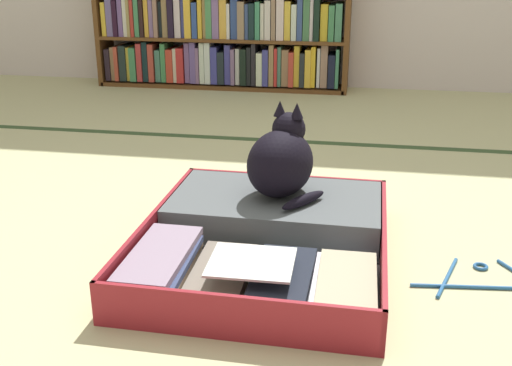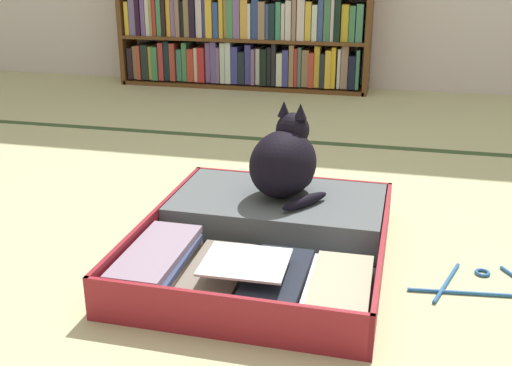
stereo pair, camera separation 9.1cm
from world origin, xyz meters
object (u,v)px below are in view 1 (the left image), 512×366
Objects in this scene: bookshelf at (221,18)px; open_suitcase at (266,235)px; black_cat at (282,161)px; clothes_hanger at (489,280)px.

open_suitcase is (0.64, -2.22, -0.38)m from bookshelf.
black_cat is at bearing -72.08° from bookshelf.
open_suitcase is 2.70× the size of black_cat.
bookshelf reaches higher than open_suitcase.
bookshelf is 1.95× the size of open_suitcase.
black_cat reaches higher than open_suitcase.
bookshelf is at bearing 107.92° from black_cat.
bookshelf is 5.26× the size of black_cat.
black_cat is at bearing 82.02° from open_suitcase.
clothes_hanger is (0.61, -0.08, -0.04)m from open_suitcase.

